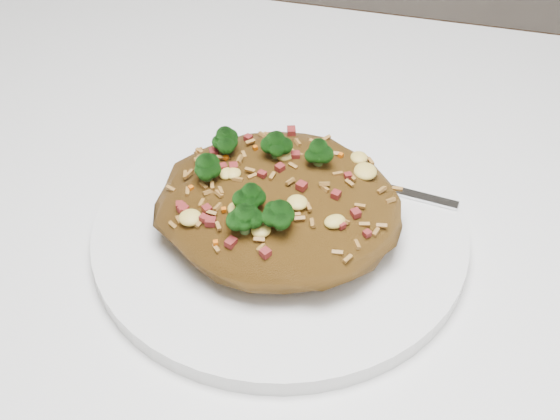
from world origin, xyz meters
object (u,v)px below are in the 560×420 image
(dining_table, at_px, (334,373))
(plate, at_px, (280,231))
(fork, at_px, (366,183))
(fried_rice, at_px, (279,197))

(dining_table, distance_m, plate, 0.12)
(plate, relative_size, fork, 1.72)
(plate, bearing_deg, fried_rice, -165.38)
(dining_table, xyz_separation_m, plate, (-0.06, 0.05, 0.10))
(dining_table, distance_m, fork, 0.15)
(dining_table, relative_size, fried_rice, 6.66)
(fried_rice, height_order, fork, fried_rice)
(dining_table, xyz_separation_m, fork, (-0.00, 0.11, 0.11))
(plate, xyz_separation_m, fried_rice, (-0.00, -0.00, 0.04))
(fried_rice, distance_m, fork, 0.09)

